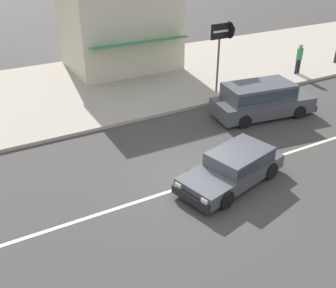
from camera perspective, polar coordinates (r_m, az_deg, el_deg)
ground_plane at (r=13.58m, az=4.82°, el=-5.40°), size 160.00×160.00×0.00m
lane_centre_stripe at (r=13.58m, az=4.82°, el=-5.39°), size 50.40×0.14×0.01m
kerb_strip at (r=21.91m, az=-10.08°, el=8.36°), size 68.00×10.00×0.15m
minivan_dark_grey_0 at (r=18.32m, az=13.34°, el=6.42°), size 4.87×2.38×1.56m
hatchback_dark_grey_1 at (r=13.43m, az=9.60°, el=-3.17°), size 4.23×2.51×1.10m
arrow_signboard at (r=20.09m, az=8.90°, el=15.62°), size 1.43×0.81×3.51m
pedestrian_mid_kerb at (r=24.13m, az=18.52°, el=11.94°), size 0.34×0.34×1.71m
shopfront_corner_warung at (r=24.12m, az=-7.09°, el=17.41°), size 6.19×5.70×5.43m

